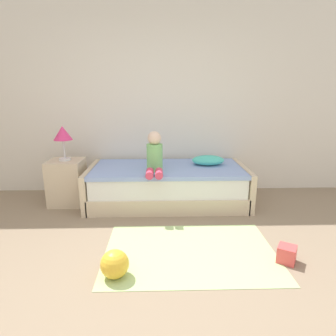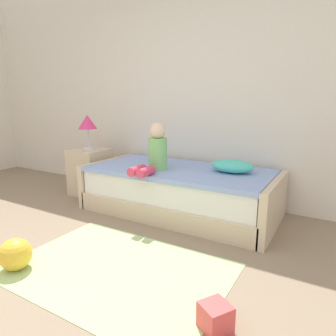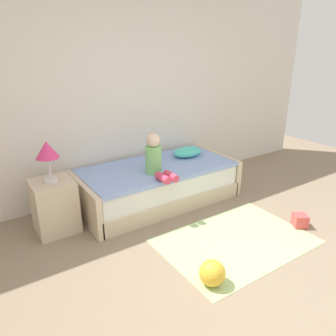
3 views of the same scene
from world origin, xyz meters
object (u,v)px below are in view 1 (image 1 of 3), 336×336
nightstand (67,182)px  table_lamp (63,135)px  bed (167,185)px  child_figure (155,156)px  toy_block (287,254)px  toy_ball (115,264)px  pillow (208,160)px

nightstand → table_lamp: 0.64m
bed → table_lamp: size_ratio=4.69×
child_figure → table_lamp: bearing=169.0°
nightstand → toy_block: nightstand is taller
bed → nightstand: 1.35m
table_lamp → bed: bearing=-0.1°
toy_block → toy_ball: bearing=-173.4°
nightstand → pillow: size_ratio=1.36×
pillow → toy_ball: pillow is taller
toy_block → bed: bearing=124.4°
table_lamp → toy_block: (2.37, -1.49, -0.86)m
bed → toy_ball: (-0.47, -1.66, -0.13)m
bed → toy_block: size_ratio=14.00×
pillow → toy_block: (0.46, -1.59, -0.49)m
toy_ball → toy_block: size_ratio=1.55×
child_figure → pillow: 0.81m
nightstand → toy_ball: size_ratio=2.56×
nightstand → child_figure: (1.18, -0.23, 0.40)m
toy_ball → toy_block: 1.50m
nightstand → table_lamp: (0.00, 0.00, 0.64)m
bed → table_lamp: table_lamp is taller
child_figure → toy_block: size_ratio=3.38×
child_figure → nightstand: bearing=169.0°
pillow → toy_block: size_ratio=2.92×
toy_block → nightstand: bearing=147.8°
nightstand → pillow: bearing=2.9°
child_figure → bed: bearing=53.9°
child_figure → pillow: size_ratio=1.16×
pillow → toy_ball: 2.09m
nightstand → toy_ball: (0.88, -1.66, -0.18)m
table_lamp → toy_ball: table_lamp is taller
bed → toy_ball: size_ratio=9.00×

